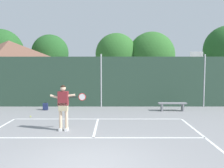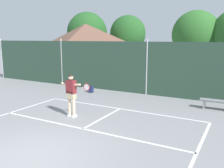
# 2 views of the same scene
# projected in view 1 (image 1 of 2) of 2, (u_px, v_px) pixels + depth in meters

# --- Properties ---
(ground_plane) EXTENTS (120.00, 120.00, 0.00)m
(ground_plane) POSITION_uv_depth(u_px,v_px,m) (85.00, 167.00, 6.35)
(ground_plane) COLOR gray
(court_markings) EXTENTS (8.30, 11.10, 0.01)m
(court_markings) POSITION_uv_depth(u_px,v_px,m) (87.00, 157.00, 7.00)
(court_markings) COLOR white
(court_markings) RESTS_ON ground
(chainlink_fence) EXTENTS (26.09, 0.09, 3.30)m
(chainlink_fence) POSITION_uv_depth(u_px,v_px,m) (100.00, 82.00, 15.19)
(chainlink_fence) COLOR #284233
(chainlink_fence) RESTS_ON ground
(basketball_hoop) EXTENTS (0.90, 0.67, 3.55)m
(basketball_hoop) POSITION_uv_depth(u_px,v_px,m) (195.00, 69.00, 16.94)
(basketball_hoop) COLOR #9E9EA3
(basketball_hoop) RESTS_ON ground
(clubhouse_building) EXTENTS (6.77, 4.46, 4.63)m
(clubhouse_building) POSITION_uv_depth(u_px,v_px,m) (8.00, 68.00, 20.06)
(clubhouse_building) COLOR silver
(clubhouse_building) RESTS_ON ground
(treeline_backdrop) EXTENTS (26.84, 4.18, 6.44)m
(treeline_backdrop) POSITION_uv_depth(u_px,v_px,m) (118.00, 53.00, 23.68)
(treeline_backdrop) COLOR brown
(treeline_backdrop) RESTS_ON ground
(tennis_player) EXTENTS (1.44, 0.27, 1.85)m
(tennis_player) POSITION_uv_depth(u_px,v_px,m) (63.00, 104.00, 9.67)
(tennis_player) COLOR silver
(tennis_player) RESTS_ON ground
(tennis_ball) EXTENTS (0.07, 0.07, 0.07)m
(tennis_ball) POSITION_uv_depth(u_px,v_px,m) (29.00, 117.00, 12.23)
(tennis_ball) COLOR #CCE033
(tennis_ball) RESTS_ON ground
(backpack_navy) EXTENTS (0.29, 0.25, 0.46)m
(backpack_navy) POSITION_uv_depth(u_px,v_px,m) (44.00, 107.00, 14.12)
(backpack_navy) COLOR navy
(backpack_navy) RESTS_ON ground
(courtside_bench) EXTENTS (1.60, 0.36, 0.48)m
(courtside_bench) POSITION_uv_depth(u_px,v_px,m) (171.00, 105.00, 13.85)
(courtside_bench) COLOR gray
(courtside_bench) RESTS_ON ground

